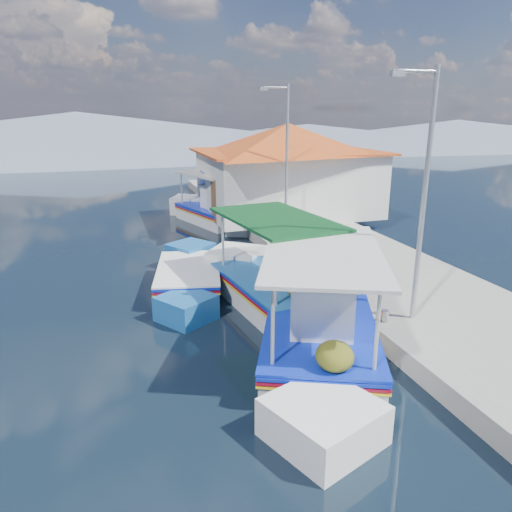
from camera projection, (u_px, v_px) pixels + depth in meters
name	position (u px, v px, depth m)	size (l,w,h in m)	color
ground	(265.00, 413.00, 9.24)	(160.00, 160.00, 0.00)	black
quay	(374.00, 273.00, 16.34)	(5.00, 44.00, 0.50)	gray
bollards	(328.00, 275.00, 14.93)	(0.20, 17.20, 0.30)	#A5A8AD
main_caique	(317.00, 332.00, 11.33)	(4.73, 7.95, 2.86)	white
caique_green_canopy	(274.00, 290.00, 14.23)	(3.02, 7.82, 2.95)	white
caique_blue_hull	(188.00, 280.00, 15.46)	(2.77, 6.37, 1.16)	#1B5EA5
caique_far	(215.00, 212.00, 24.56)	(3.86, 7.48, 2.75)	white
harbor_building	(287.00, 167.00, 23.89)	(10.49, 10.49, 4.40)	white
lamp_post_near	(422.00, 186.00, 11.24)	(1.21, 0.14, 6.00)	#A5A8AD
lamp_post_far	(285.00, 153.00, 19.44)	(1.21, 0.14, 6.00)	#A5A8AD
mountain_ridge	(174.00, 137.00, 61.57)	(171.40, 96.00, 5.50)	slate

